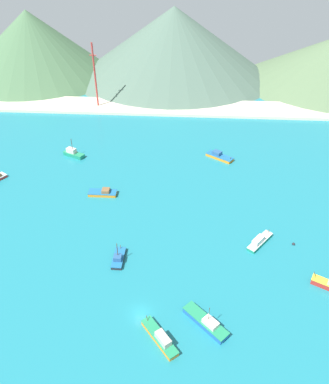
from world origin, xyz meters
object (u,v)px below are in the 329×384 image
fishing_boat_1 (160,338)px  fishing_boat_5 (329,285)px  fishing_boat_2 (118,258)px  fishing_boat_3 (103,193)px  fishing_boat_4 (219,156)px  fishing_boat_0 (259,241)px  fishing_boat_7 (206,322)px  fishing_boat_8 (73,153)px  buoy_1 (294,244)px  radio_tower (95,76)px

fishing_boat_1 → fishing_boat_5: (36.86, 15.78, 0.04)m
fishing_boat_5 → fishing_boat_2: bearing=173.9°
fishing_boat_3 → fishing_boat_4: fishing_boat_4 is taller
fishing_boat_2 → fishing_boat_4: size_ratio=0.71×
fishing_boat_0 → fishing_boat_7: (-14.28, -25.04, -0.02)m
fishing_boat_8 → fishing_boat_3: bearing=-56.0°
fishing_boat_0 → fishing_boat_2: 36.11m
fishing_boat_7 → buoy_1: size_ratio=12.13×
fishing_boat_5 → radio_tower: size_ratio=0.26×
fishing_boat_4 → buoy_1: fishing_boat_4 is taller
fishing_boat_0 → fishing_boat_4: fishing_boat_0 is taller
fishing_boat_0 → fishing_boat_4: 44.63m
fishing_boat_2 → fishing_boat_4: fishing_boat_2 is taller
fishing_boat_1 → fishing_boat_3: 52.67m
fishing_boat_5 → buoy_1: fishing_boat_5 is taller
fishing_boat_2 → fishing_boat_5: (48.73, -5.24, 0.21)m
fishing_boat_1 → radio_tower: radio_tower is taller
fishing_boat_2 → fishing_boat_3: (-9.37, 27.18, -0.02)m
fishing_boat_1 → fishing_boat_4: (15.40, 73.16, -0.07)m
fishing_boat_8 → buoy_1: (68.88, -41.61, -0.95)m
fishing_boat_4 → fishing_boat_7: size_ratio=1.05×
fishing_boat_1 → radio_tower: bearing=107.9°
fishing_boat_2 → fishing_boat_5: bearing=-6.1°
fishing_boat_7 → fishing_boat_2: bearing=141.1°
fishing_boat_1 → fishing_boat_2: 24.14m
fishing_boat_0 → buoy_1: bearing=2.1°
fishing_boat_8 → radio_tower: bearing=90.8°
fishing_boat_1 → fishing_boat_2: (-11.87, 21.02, -0.17)m
radio_tower → fishing_boat_0: bearing=-55.1°
fishing_boat_2 → fishing_boat_8: 55.98m
fishing_boat_1 → fishing_boat_4: 74.77m
fishing_boat_1 → fishing_boat_3: (-21.24, 48.20, -0.19)m
fishing_boat_8 → radio_tower: radio_tower is taller
fishing_boat_0 → fishing_boat_3: size_ratio=1.00×
fishing_boat_1 → radio_tower: size_ratio=0.32×
buoy_1 → radio_tower: bearing=128.8°
fishing_boat_0 → buoy_1: (8.83, 0.32, -0.74)m
fishing_boat_3 → fishing_boat_5: (58.10, -32.42, 0.23)m
fishing_boat_3 → radio_tower: size_ratio=0.30×
fishing_boat_7 → radio_tower: (-46.41, 111.89, 13.73)m
fishing_boat_8 → buoy_1: size_ratio=10.60×
fishing_boat_0 → fishing_boat_2: bearing=-166.9°
fishing_boat_5 → fishing_boat_7: (-27.84, -11.59, -0.07)m
fishing_boat_2 → fishing_boat_7: bearing=-38.9°
fishing_boat_2 → fishing_boat_3: fishing_boat_2 is taller
fishing_boat_1 → radio_tower: 122.72m
fishing_boat_3 → buoy_1: bearing=-19.3°
fishing_boat_1 → radio_tower: (-37.39, 116.08, 13.70)m
buoy_1 → fishing_boat_7: bearing=-132.3°
fishing_boat_1 → fishing_boat_8: (-36.75, 71.17, 0.20)m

